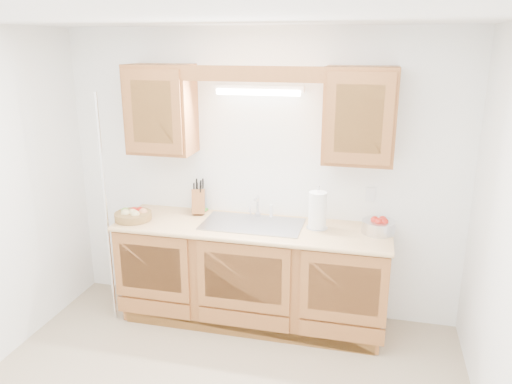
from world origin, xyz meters
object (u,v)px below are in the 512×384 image
(paper_towel, at_px, (318,211))
(apple_bowl, at_px, (379,226))
(knife_block, at_px, (198,201))
(fruit_basket, at_px, (133,215))

(paper_towel, distance_m, apple_bowl, 0.50)
(knife_block, distance_m, paper_towel, 1.09)
(knife_block, relative_size, paper_towel, 0.87)
(paper_towel, height_order, apple_bowl, paper_towel)
(fruit_basket, relative_size, knife_block, 1.28)
(knife_block, bearing_deg, fruit_basket, -163.99)
(knife_block, bearing_deg, apple_bowl, -19.68)
(fruit_basket, xyz_separation_m, knife_block, (0.49, 0.30, 0.07))
(fruit_basket, distance_m, knife_block, 0.58)
(paper_towel, bearing_deg, fruit_basket, -174.20)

